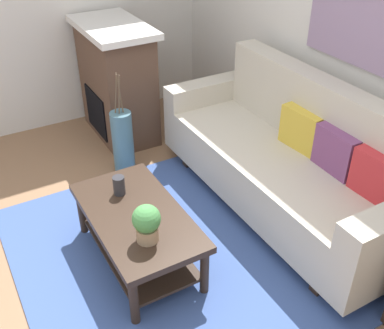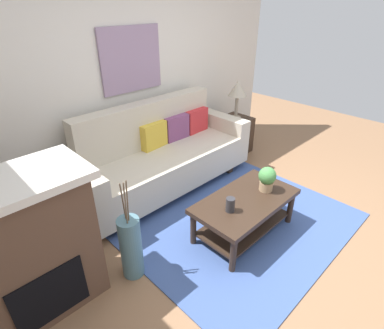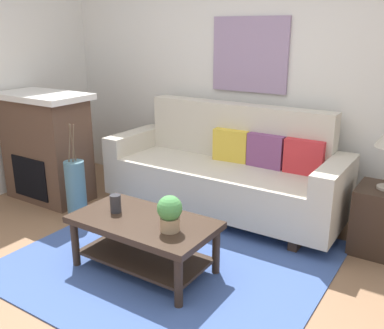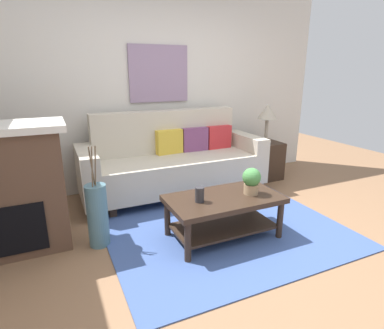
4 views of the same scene
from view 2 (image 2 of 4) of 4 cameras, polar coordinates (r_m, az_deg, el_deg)
ground_plane at (r=3.32m, az=14.18°, el=-13.59°), size 8.94×8.94×0.00m
wall_back at (r=4.01m, az=-10.24°, el=16.31°), size 4.94×0.10×2.70m
area_rug at (r=3.51m, az=7.29°, el=-9.87°), size 2.36×2.16×0.01m
couch at (r=3.85m, az=-5.79°, el=1.50°), size 2.38×0.84×1.08m
throw_pillow_mustard at (r=3.84m, az=-7.16°, el=5.41°), size 0.37×0.15×0.32m
throw_pillow_plum at (r=4.05m, az=-2.96°, el=6.92°), size 0.36×0.13×0.32m
throw_pillow_crimson at (r=4.30m, az=0.81°, el=8.23°), size 0.36×0.13×0.32m
coffee_table at (r=3.16m, az=9.89°, el=-8.06°), size 1.10×0.60×0.43m
tabletop_vase at (r=2.87m, az=7.18°, el=-7.48°), size 0.09×0.09×0.14m
potted_plant_tabletop at (r=3.20m, az=13.86°, el=-2.50°), size 0.18×0.18×0.26m
side_table at (r=4.89m, az=7.94°, el=5.53°), size 0.44×0.44×0.56m
table_lamp at (r=4.66m, az=8.54°, el=13.63°), size 0.28×0.28×0.57m
fireplace at (r=2.59m, az=-28.35°, el=-13.68°), size 1.02×0.58×1.16m
floor_vase at (r=2.77m, az=-11.33°, el=-14.98°), size 0.19×0.19×0.60m
floor_vase_branch_a at (r=2.47m, az=-12.01°, el=-6.69°), size 0.04×0.03×0.36m
floor_vase_branch_b at (r=2.47m, az=-12.81°, el=-6.79°), size 0.04×0.03×0.36m
floor_vase_branch_c at (r=2.45m, az=-12.36°, el=-7.14°), size 0.04×0.04×0.36m
framed_painting at (r=3.86m, az=-11.28°, el=18.70°), size 0.82×0.03×0.74m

